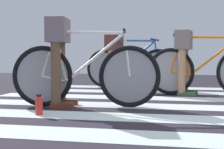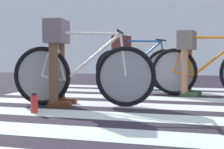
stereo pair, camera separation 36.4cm
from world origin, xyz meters
name	(u,v)px [view 1 (the left image)]	position (x,y,z in m)	size (l,w,h in m)	color
ground	(183,112)	(0.00, 0.00, 0.01)	(18.00, 14.00, 0.02)	#27222C
crosswalk_markings	(184,113)	(0.01, -0.12, 0.02)	(5.39, 5.75, 0.00)	silver
bicycle_1_of_3	(85,74)	(-1.11, 0.06, 0.41)	(1.73, 0.52, 0.93)	black
cyclist_1_of_3	(59,50)	(-1.42, 0.02, 0.69)	(0.36, 0.44, 1.03)	brown
bicycle_2_of_3	(205,70)	(0.33, 1.42, 0.41)	(1.73, 0.53, 0.93)	black
cyclist_2_of_3	(184,54)	(0.03, 1.47, 0.65)	(0.36, 0.44, 0.97)	#A87A5B
bicycle_3_of_3	(130,67)	(-0.91, 2.33, 0.41)	(1.72, 0.55, 0.93)	black
cyclist_3_of_3	(114,54)	(-1.21, 2.38, 0.65)	(0.38, 0.45, 0.97)	#A87A5B
water_bottle	(39,105)	(-1.43, -0.55, 0.12)	(0.07, 0.07, 0.21)	red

